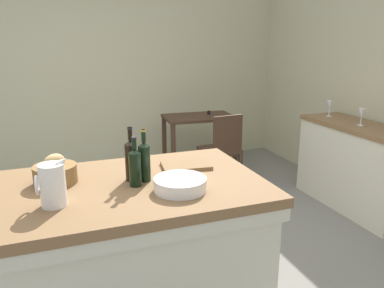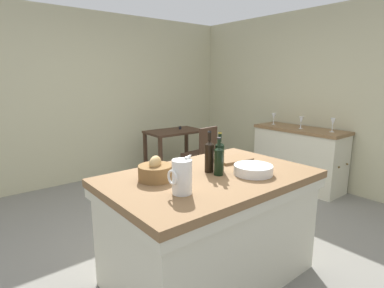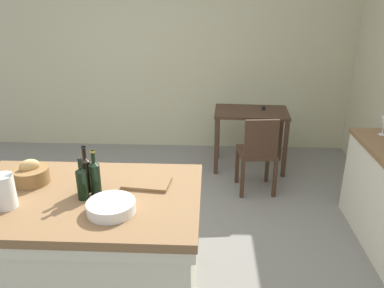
% 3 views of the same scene
% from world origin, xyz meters
% --- Properties ---
extents(ground_plane, '(6.76, 6.76, 0.00)m').
position_xyz_m(ground_plane, '(0.00, 0.00, 0.00)').
color(ground_plane, slate).
extents(wall_back, '(5.32, 0.12, 2.60)m').
position_xyz_m(wall_back, '(0.00, 2.60, 1.30)').
color(wall_back, '#B7B28E').
rests_on(wall_back, ground).
extents(wall_right, '(0.12, 5.20, 2.60)m').
position_xyz_m(wall_right, '(2.60, 0.00, 1.30)').
color(wall_right, '#B7B28E').
rests_on(wall_right, ground).
extents(island_table, '(1.62, 1.04, 0.88)m').
position_xyz_m(island_table, '(-0.25, -0.53, 0.47)').
color(island_table, brown).
rests_on(island_table, ground).
extents(side_cabinet, '(0.52, 1.34, 0.89)m').
position_xyz_m(side_cabinet, '(2.26, 0.25, 0.45)').
color(side_cabinet, brown).
rests_on(side_cabinet, ground).
extents(writing_desk, '(0.93, 0.60, 0.81)m').
position_xyz_m(writing_desk, '(1.13, 1.85, 0.64)').
color(writing_desk, '#3D281C').
rests_on(writing_desk, ground).
extents(wooden_chair, '(0.44, 0.44, 0.91)m').
position_xyz_m(wooden_chair, '(1.15, 1.18, 0.50)').
color(wooden_chair, '#3D281C').
rests_on(wooden_chair, ground).
extents(pitcher, '(0.17, 0.13, 0.27)m').
position_xyz_m(pitcher, '(-0.66, -0.71, 1.00)').
color(pitcher, white).
rests_on(pitcher, island_table).
extents(wash_bowl, '(0.30, 0.30, 0.07)m').
position_xyz_m(wash_bowl, '(0.01, -0.73, 0.92)').
color(wash_bowl, white).
rests_on(wash_bowl, island_table).
extents(bread_basket, '(0.25, 0.25, 0.18)m').
position_xyz_m(bread_basket, '(-0.65, -0.37, 0.95)').
color(bread_basket, brown).
rests_on(bread_basket, island_table).
extents(cutting_board, '(0.34, 0.24, 0.02)m').
position_xyz_m(cutting_board, '(0.18, -0.36, 0.89)').
color(cutting_board, brown).
rests_on(cutting_board, island_table).
extents(wine_bottle_dark, '(0.07, 0.07, 0.32)m').
position_xyz_m(wine_bottle_dark, '(-0.14, -0.52, 1.01)').
color(wine_bottle_dark, black).
rests_on(wine_bottle_dark, island_table).
extents(wine_bottle_amber, '(0.07, 0.07, 0.33)m').
position_xyz_m(wine_bottle_amber, '(-0.21, -0.47, 1.01)').
color(wine_bottle_amber, black).
rests_on(wine_bottle_amber, island_table).
extents(wine_bottle_green, '(0.07, 0.07, 0.30)m').
position_xyz_m(wine_bottle_green, '(-0.21, -0.58, 1.00)').
color(wine_bottle_green, black).
rests_on(wine_bottle_green, island_table).
extents(wine_glass_far_left, '(0.07, 0.07, 0.19)m').
position_xyz_m(wine_glass_far_left, '(2.29, -0.20, 1.02)').
color(wine_glass_far_left, white).
rests_on(wine_glass_far_left, side_cabinet).
extents(wine_glass_left, '(0.07, 0.07, 0.17)m').
position_xyz_m(wine_glass_left, '(2.23, 0.23, 1.01)').
color(wine_glass_left, white).
rests_on(wine_glass_left, side_cabinet).
extents(wine_glass_middle, '(0.07, 0.07, 0.18)m').
position_xyz_m(wine_glass_middle, '(2.24, 0.72, 1.01)').
color(wine_glass_middle, white).
rests_on(wine_glass_middle, side_cabinet).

